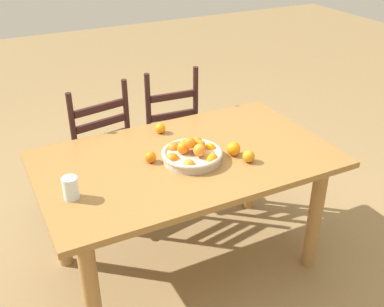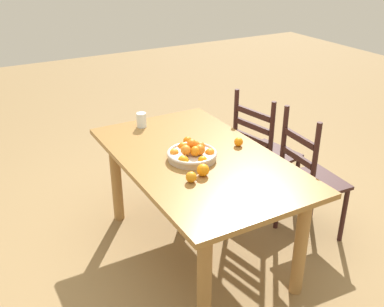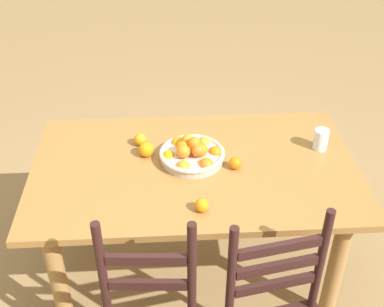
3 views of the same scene
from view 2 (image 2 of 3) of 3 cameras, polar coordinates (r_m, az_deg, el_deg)
name	(u,v)px [view 2 (image 2 of 3)]	position (r m, az deg, el deg)	size (l,w,h in m)	color
ground_plane	(197,250)	(3.35, 0.66, -12.09)	(12.00, 12.00, 0.00)	olive
dining_table	(198,173)	(3.00, 0.73, -2.47)	(1.60, 0.94, 0.76)	olive
chair_near_window	(309,182)	(3.35, 14.56, -3.52)	(0.42, 0.42, 1.01)	#311917
chair_by_cabinet	(263,154)	(3.70, 8.90, -0.04)	(0.50, 0.50, 0.99)	#311917
fruit_bowl	(192,154)	(2.90, 0.03, -0.01)	(0.33, 0.33, 0.13)	beige
orange_loose_0	(239,142)	(3.10, 5.89, 1.47)	(0.06, 0.06, 0.06)	orange
orange_loose_1	(191,177)	(2.63, -0.10, -2.99)	(0.07, 0.07, 0.07)	orange
orange_loose_2	(203,170)	(2.70, 1.40, -2.10)	(0.08, 0.08, 0.08)	orange
orange_loose_3	(188,141)	(3.10, -0.57, 1.59)	(0.06, 0.06, 0.06)	orange
drinking_glass	(141,120)	(3.41, -6.40, 4.23)	(0.07, 0.07, 0.11)	silver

